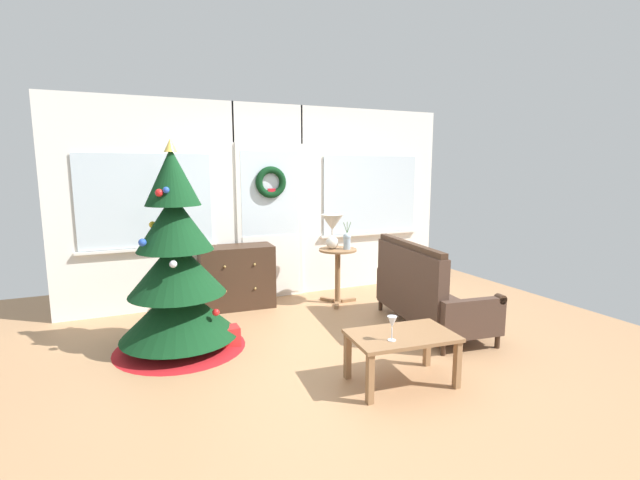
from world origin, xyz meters
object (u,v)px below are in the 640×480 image
object	(u,v)px
dresser_cabinet	(237,277)
wine_glass	(392,323)
settee_sofa	(424,295)
coffee_table	(402,341)
side_table	(338,265)
christmas_tree	(177,277)
flower_vase	(347,240)
table_lamp	(332,227)
gift_box	(229,336)

from	to	relation	value
dresser_cabinet	wine_glass	xyz separation A→B (m)	(0.56, -2.64, 0.17)
settee_sofa	coffee_table	distance (m)	1.37
side_table	wine_glass	xyz separation A→B (m)	(-0.66, -2.27, 0.06)
christmas_tree	flower_vase	bearing A→B (deg)	16.19
wine_glass	coffee_table	bearing A→B (deg)	29.21
dresser_cabinet	settee_sofa	world-z (taller)	settee_sofa
table_lamp	flower_vase	distance (m)	0.25
table_lamp	flower_vase	world-z (taller)	table_lamp
table_lamp	flower_vase	bearing A→B (deg)	-32.01
settee_sofa	coffee_table	xyz separation A→B (m)	(-0.96, -0.98, -0.02)
table_lamp	christmas_tree	bearing A→B (deg)	-160.00
christmas_tree	flower_vase	world-z (taller)	christmas_tree
table_lamp	side_table	bearing A→B (deg)	-33.69
dresser_cabinet	side_table	world-z (taller)	dresser_cabinet
wine_glass	gift_box	distance (m)	1.78
christmas_tree	gift_box	size ratio (longest dim) A/B	10.26
side_table	wine_glass	distance (m)	2.36
settee_sofa	side_table	xyz separation A→B (m)	(-0.45, 1.20, 0.13)
flower_vase	side_table	bearing A→B (deg)	149.04
settee_sofa	gift_box	xyz separation A→B (m)	(-2.06, 0.37, -0.28)
dresser_cabinet	gift_box	bearing A→B (deg)	-107.73
side_table	flower_vase	distance (m)	0.35
settee_sofa	gift_box	distance (m)	2.11
dresser_cabinet	table_lamp	world-z (taller)	table_lamp
dresser_cabinet	wine_glass	distance (m)	2.70
table_lamp	gift_box	world-z (taller)	table_lamp
coffee_table	wine_glass	world-z (taller)	wine_glass
dresser_cabinet	gift_box	distance (m)	1.30
table_lamp	flower_vase	size ratio (longest dim) A/B	1.26
christmas_tree	coffee_table	size ratio (longest dim) A/B	2.26
christmas_tree	dresser_cabinet	size ratio (longest dim) A/B	2.17
side_table	table_lamp	world-z (taller)	table_lamp
settee_sofa	side_table	bearing A→B (deg)	110.67
coffee_table	gift_box	bearing A→B (deg)	129.26
wine_glass	dresser_cabinet	bearing A→B (deg)	101.99
side_table	coffee_table	distance (m)	2.25
christmas_tree	wine_glass	world-z (taller)	christmas_tree
coffee_table	wine_glass	xyz separation A→B (m)	(-0.15, -0.09, 0.20)
gift_box	coffee_table	bearing A→B (deg)	-50.74
dresser_cabinet	gift_box	xyz separation A→B (m)	(-0.39, -1.21, -0.29)
wine_glass	gift_box	world-z (taller)	wine_glass
christmas_tree	gift_box	xyz separation A→B (m)	(0.45, -0.15, -0.61)
christmas_tree	gift_box	bearing A→B (deg)	-18.78
side_table	coffee_table	world-z (taller)	side_table
gift_box	settee_sofa	bearing A→B (deg)	-10.10
settee_sofa	wine_glass	world-z (taller)	settee_sofa
flower_vase	gift_box	size ratio (longest dim) A/B	1.79
settee_sofa	side_table	distance (m)	1.29
dresser_cabinet	table_lamp	xyz separation A→B (m)	(1.16, -0.33, 0.61)
coffee_table	wine_glass	distance (m)	0.27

